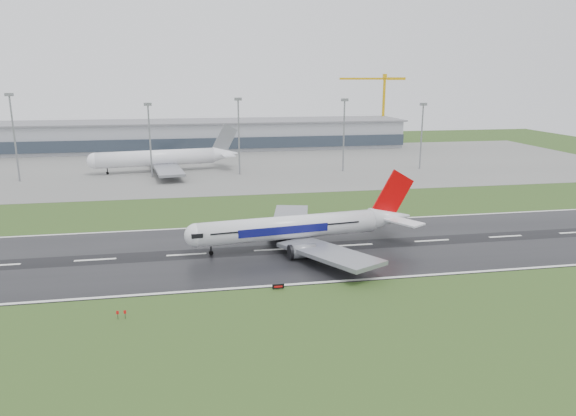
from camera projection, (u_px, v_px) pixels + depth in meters
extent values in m
plane|color=#294519|center=(187.00, 255.00, 120.45)|extent=(520.00, 520.00, 0.00)
cube|color=black|center=(187.00, 255.00, 120.44)|extent=(400.00, 45.00, 0.10)
cube|color=slate|center=(189.00, 166.00, 239.82)|extent=(400.00, 130.00, 0.08)
cube|color=gray|center=(189.00, 136.00, 295.31)|extent=(240.00, 36.00, 15.00)
cylinder|color=gray|center=(15.00, 140.00, 200.94)|extent=(0.64, 0.64, 32.56)
cylinder|color=gray|center=(150.00, 142.00, 210.02)|extent=(0.64, 0.64, 28.57)
cylinder|color=gray|center=(239.00, 138.00, 215.88)|extent=(0.64, 0.64, 30.31)
cylinder|color=gray|center=(344.00, 137.00, 223.58)|extent=(0.64, 0.64, 29.66)
cylinder|color=gray|center=(421.00, 138.00, 229.86)|extent=(0.64, 0.64, 27.56)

